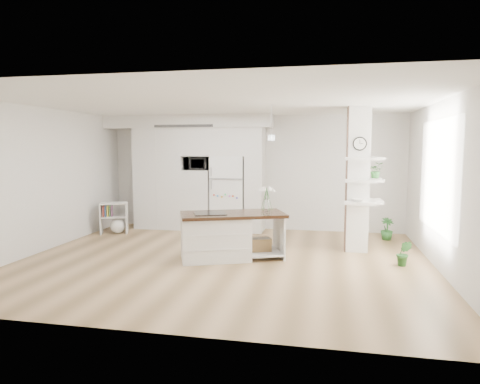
# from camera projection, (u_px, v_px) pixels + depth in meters

# --- Properties ---
(floor) EXTENTS (7.00, 6.00, 0.01)m
(floor) POSITION_uv_depth(u_px,v_px,m) (224.00, 260.00, 7.43)
(floor) COLOR tan
(floor) RESTS_ON ground
(room) EXTENTS (7.04, 6.04, 2.72)m
(room) POSITION_uv_depth(u_px,v_px,m) (223.00, 153.00, 7.24)
(room) COLOR white
(room) RESTS_ON ground
(cabinet_wall) EXTENTS (4.00, 0.71, 2.70)m
(cabinet_wall) POSITION_uv_depth(u_px,v_px,m) (191.00, 166.00, 10.16)
(cabinet_wall) COLOR silver
(cabinet_wall) RESTS_ON floor
(refrigerator) EXTENTS (0.78, 0.69, 1.75)m
(refrigerator) POSITION_uv_depth(u_px,v_px,m) (229.00, 193.00, 10.06)
(refrigerator) COLOR white
(refrigerator) RESTS_ON floor
(column) EXTENTS (0.69, 0.90, 2.70)m
(column) POSITION_uv_depth(u_px,v_px,m) (363.00, 180.00, 7.92)
(column) COLOR silver
(column) RESTS_ON floor
(window) EXTENTS (0.00, 2.40, 2.40)m
(window) POSITION_uv_depth(u_px,v_px,m) (438.00, 176.00, 6.88)
(window) COLOR white
(window) RESTS_ON room
(pendant_light) EXTENTS (0.12, 0.12, 0.10)m
(pendant_light) POSITION_uv_depth(u_px,v_px,m) (326.00, 137.00, 7.02)
(pendant_light) COLOR white
(pendant_light) RESTS_ON room
(kitchen_island) EXTENTS (1.99, 1.46, 1.38)m
(kitchen_island) POSITION_uv_depth(u_px,v_px,m) (222.00, 235.00, 7.49)
(kitchen_island) COLOR silver
(kitchen_island) RESTS_ON floor
(bookshelf) EXTENTS (0.68, 0.54, 0.71)m
(bookshelf) POSITION_uv_depth(u_px,v_px,m) (115.00, 220.00, 9.72)
(bookshelf) COLOR silver
(bookshelf) RESTS_ON floor
(floor_plant_a) EXTENTS (0.27, 0.24, 0.43)m
(floor_plant_a) POSITION_uv_depth(u_px,v_px,m) (404.00, 253.00, 7.04)
(floor_plant_a) COLOR #286429
(floor_plant_a) RESTS_ON floor
(floor_plant_b) EXTENTS (0.33, 0.33, 0.47)m
(floor_plant_b) POSITION_uv_depth(u_px,v_px,m) (387.00, 229.00, 9.05)
(floor_plant_b) COLOR #286429
(floor_plant_b) RESTS_ON floor
(microwave) EXTENTS (0.54, 0.37, 0.30)m
(microwave) POSITION_uv_depth(u_px,v_px,m) (197.00, 164.00, 10.08)
(microwave) COLOR #2D2D2D
(microwave) RESTS_ON cabinet_wall
(shelf_plant) EXTENTS (0.27, 0.23, 0.30)m
(shelf_plant) POSITION_uv_depth(u_px,v_px,m) (376.00, 170.00, 8.02)
(shelf_plant) COLOR #286429
(shelf_plant) RESTS_ON column
(decor_bowl) EXTENTS (0.22, 0.22, 0.05)m
(decor_bowl) POSITION_uv_depth(u_px,v_px,m) (358.00, 200.00, 7.75)
(decor_bowl) COLOR white
(decor_bowl) RESTS_ON column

